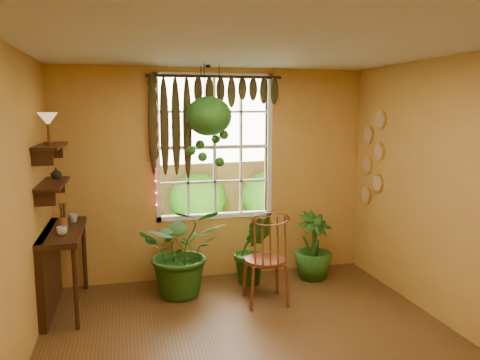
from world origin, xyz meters
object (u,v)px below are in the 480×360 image
object	(u,v)px
hanging_basket	(209,123)
windsor_chair	(266,272)
potted_plant_left	(183,250)
counter_ledge	(54,261)
potted_plant_mid	(253,250)

from	to	relation	value
hanging_basket	windsor_chair	bearing A→B (deg)	-55.07
potted_plant_left	hanging_basket	world-z (taller)	hanging_basket
counter_ledge	potted_plant_left	xyz separation A→B (m)	(1.41, 0.09, -0.01)
potted_plant_left	potted_plant_mid	bearing A→B (deg)	8.08
counter_ledge	potted_plant_mid	distance (m)	2.31
potted_plant_left	windsor_chair	bearing A→B (deg)	-28.00
windsor_chair	potted_plant_left	distance (m)	1.01
counter_ledge	hanging_basket	distance (m)	2.33
counter_ledge	potted_plant_mid	world-z (taller)	counter_ledge
counter_ledge	potted_plant_mid	size ratio (longest dim) A/B	1.34
windsor_chair	potted_plant_mid	distance (m)	0.60
counter_ledge	potted_plant_left	world-z (taller)	potted_plant_left
potted_plant_mid	potted_plant_left	bearing A→B (deg)	-171.92
potted_plant_left	hanging_basket	distance (m)	1.54
counter_ledge	windsor_chair	distance (m)	2.33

